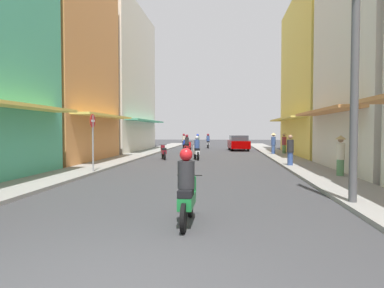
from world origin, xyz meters
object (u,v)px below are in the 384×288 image
(motorbike_blue, at_px, (184,142))
(pedestrian_foreground, at_px, (290,151))
(motorbike_green, at_px, (187,190))
(motorbike_silver, at_px, (208,142))
(motorbike_white, at_px, (196,149))
(utility_pole, at_px, (355,71))
(motorbike_maroon, at_px, (164,152))
(pedestrian_far, at_px, (273,143))
(parked_car, at_px, (238,143))
(street_sign_no_entry, at_px, (93,135))
(pedestrian_midway, at_px, (284,142))
(pedestrian_crossing, at_px, (340,154))
(motorbike_red, at_px, (187,145))
(motorbike_black, at_px, (197,143))

(motorbike_blue, height_order, pedestrian_foreground, pedestrian_foreground)
(motorbike_blue, relative_size, motorbike_green, 0.98)
(motorbike_silver, distance_m, pedestrian_foreground, 20.21)
(motorbike_white, bearing_deg, motorbike_blue, 100.13)
(motorbike_white, bearing_deg, utility_pole, -69.50)
(pedestrian_foreground, bearing_deg, motorbike_maroon, 149.00)
(pedestrian_far, distance_m, pedestrian_foreground, 9.06)
(motorbike_blue, bearing_deg, motorbike_maroon, -88.60)
(motorbike_green, bearing_deg, utility_pole, 27.79)
(parked_car, xyz_separation_m, street_sign_no_entry, (-7.02, -18.94, 0.98))
(motorbike_blue, bearing_deg, parked_car, -30.90)
(motorbike_blue, relative_size, motorbike_white, 1.00)
(motorbike_blue, bearing_deg, pedestrian_midway, -44.82)
(motorbike_white, relative_size, pedestrian_far, 1.02)
(motorbike_green, xyz_separation_m, pedestrian_crossing, (5.33, 7.42, 0.27))
(motorbike_white, distance_m, motorbike_green, 15.90)
(motorbike_red, xyz_separation_m, pedestrian_foreground, (6.64, -11.40, 0.15))
(motorbike_black, bearing_deg, motorbike_silver, 74.95)
(pedestrian_far, bearing_deg, pedestrian_midway, 34.68)
(motorbike_black, distance_m, pedestrian_midway, 9.89)
(motorbike_red, xyz_separation_m, motorbike_white, (1.38, -7.11, 0.00))
(motorbike_red, bearing_deg, motorbike_maroon, -96.99)
(motorbike_black, distance_m, utility_pole, 26.53)
(motorbike_silver, xyz_separation_m, pedestrian_far, (5.62, -10.45, 0.28))
(utility_pole, bearing_deg, pedestrian_midway, 85.95)
(motorbike_green, bearing_deg, street_sign_no_entry, 122.65)
(motorbike_black, distance_m, street_sign_no_entry, 20.10)
(pedestrian_midway, bearing_deg, parked_car, 121.14)
(motorbike_black, height_order, pedestrian_crossing, pedestrian_crossing)
(motorbike_white, bearing_deg, parked_car, 74.26)
(motorbike_maroon, distance_m, motorbike_silver, 15.16)
(motorbike_white, height_order, parked_car, motorbike_white)
(motorbike_maroon, relative_size, pedestrian_foreground, 1.03)
(motorbike_white, bearing_deg, motorbike_maroon, 174.69)
(motorbike_black, bearing_deg, pedestrian_foreground, -69.11)
(motorbike_white, relative_size, utility_pole, 0.27)
(motorbike_blue, height_order, motorbike_green, same)
(motorbike_maroon, xyz_separation_m, pedestrian_crossing, (8.72, -8.64, 0.47))
(pedestrian_far, bearing_deg, motorbike_green, -102.10)
(motorbike_black, relative_size, parked_car, 0.42)
(pedestrian_midway, relative_size, pedestrian_far, 0.99)
(motorbike_green, bearing_deg, motorbike_silver, 92.23)
(motorbike_black, xyz_separation_m, street_sign_no_entry, (-2.99, -19.85, 1.01))
(motorbike_red, relative_size, street_sign_no_entry, 0.67)
(pedestrian_midway, xyz_separation_m, pedestrian_far, (-0.92, -0.64, 0.00))
(pedestrian_far, distance_m, utility_pole, 18.68)
(pedestrian_crossing, distance_m, pedestrian_foreground, 4.32)
(motorbike_red, bearing_deg, motorbike_black, 84.61)
(motorbike_green, relative_size, utility_pole, 0.27)
(motorbike_green, height_order, pedestrian_far, pedestrian_far)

